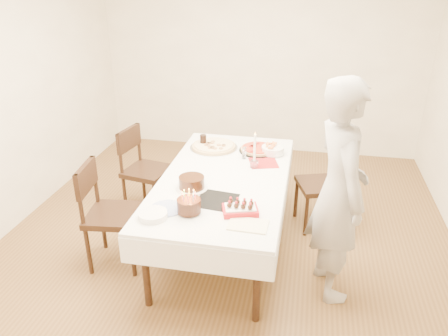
% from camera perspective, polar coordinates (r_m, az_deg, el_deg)
% --- Properties ---
extents(floor, '(5.00, 5.00, 0.00)m').
position_cam_1_polar(floor, '(4.48, 0.36, -9.32)').
color(floor, brown).
rests_on(floor, ground).
extents(wall_back, '(4.50, 0.04, 2.70)m').
position_cam_1_polar(wall_back, '(6.28, 4.88, 14.16)').
color(wall_back, '#F2E7CB').
rests_on(wall_back, floor).
extents(wall_front, '(4.50, 0.04, 2.70)m').
position_cam_1_polar(wall_front, '(1.77, -15.90, -17.71)').
color(wall_front, '#F2E7CB').
rests_on(wall_front, floor).
extents(wall_left, '(0.04, 5.00, 2.70)m').
position_cam_1_polar(wall_left, '(4.82, -27.17, 8.17)').
color(wall_left, '#F2E7CB').
rests_on(wall_left, floor).
extents(dining_table, '(1.73, 2.38, 0.75)m').
position_cam_1_polar(dining_table, '(4.20, 0.00, -5.79)').
color(dining_table, white).
rests_on(dining_table, floor).
extents(chair_right_savory, '(0.60, 0.60, 0.94)m').
position_cam_1_polar(chair_right_savory, '(4.59, 12.48, -2.21)').
color(chair_right_savory, black).
rests_on(chair_right_savory, floor).
extents(chair_left_savory, '(0.57, 0.57, 0.95)m').
position_cam_1_polar(chair_left_savory, '(4.84, -9.98, -0.41)').
color(chair_left_savory, black).
rests_on(chair_left_savory, floor).
extents(chair_left_dessert, '(0.56, 0.56, 0.99)m').
position_cam_1_polar(chair_left_dessert, '(4.04, -14.15, -5.99)').
color(chair_left_dessert, black).
rests_on(chair_left_dessert, floor).
extents(person, '(0.62, 0.77, 1.83)m').
position_cam_1_polar(person, '(3.52, 14.75, -3.06)').
color(person, '#ADA7A3').
rests_on(person, floor).
extents(pizza_white, '(0.54, 0.54, 0.04)m').
position_cam_1_polar(pizza_white, '(4.65, -1.35, 2.87)').
color(pizza_white, beige).
rests_on(pizza_white, dining_table).
extents(pizza_pepperoni, '(0.51, 0.51, 0.04)m').
position_cam_1_polar(pizza_pepperoni, '(4.59, 4.45, 2.48)').
color(pizza_pepperoni, red).
rests_on(pizza_pepperoni, dining_table).
extents(red_placemat, '(0.33, 0.33, 0.01)m').
position_cam_1_polar(red_placemat, '(4.32, 5.17, 0.66)').
color(red_placemat, '#B21E1E').
rests_on(red_placemat, dining_table).
extents(pasta_bowl, '(0.29, 0.29, 0.07)m').
position_cam_1_polar(pasta_bowl, '(4.52, 6.38, 2.35)').
color(pasta_bowl, white).
rests_on(pasta_bowl, dining_table).
extents(taper_candle, '(0.09, 0.09, 0.36)m').
position_cam_1_polar(taper_candle, '(4.15, 4.02, 2.37)').
color(taper_candle, white).
rests_on(taper_candle, dining_table).
extents(shaker_pair, '(0.10, 0.10, 0.11)m').
position_cam_1_polar(shaker_pair, '(4.38, 2.62, 1.86)').
color(shaker_pair, white).
rests_on(shaker_pair, dining_table).
extents(cola_glass, '(0.09, 0.09, 0.13)m').
position_cam_1_polar(cola_glass, '(4.68, -2.73, 3.57)').
color(cola_glass, black).
rests_on(cola_glass, dining_table).
extents(layer_cake, '(0.29, 0.29, 0.11)m').
position_cam_1_polar(layer_cake, '(3.80, -4.25, -1.93)').
color(layer_cake, black).
rests_on(layer_cake, dining_table).
extents(cake_board, '(0.36, 0.36, 0.01)m').
position_cam_1_polar(cake_board, '(3.63, -1.00, -4.28)').
color(cake_board, black).
rests_on(cake_board, dining_table).
extents(birthday_cake, '(0.25, 0.25, 0.17)m').
position_cam_1_polar(birthday_cake, '(3.42, -4.62, -4.41)').
color(birthday_cake, '#381A0F').
rests_on(birthday_cake, dining_table).
extents(strawberry_box, '(0.31, 0.25, 0.07)m').
position_cam_1_polar(strawberry_box, '(3.44, 2.14, -5.38)').
color(strawberry_box, '#AA1318').
rests_on(strawberry_box, dining_table).
extents(box_lid, '(0.30, 0.21, 0.02)m').
position_cam_1_polar(box_lid, '(3.30, 3.15, -7.52)').
color(box_lid, beige).
rests_on(box_lid, dining_table).
extents(plate_stack, '(0.29, 0.29, 0.05)m').
position_cam_1_polar(plate_stack, '(3.43, -9.27, -6.05)').
color(plate_stack, white).
rests_on(plate_stack, dining_table).
extents(china_plate, '(0.29, 0.29, 0.01)m').
position_cam_1_polar(china_plate, '(3.54, -7.47, -5.24)').
color(china_plate, white).
rests_on(china_plate, dining_table).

